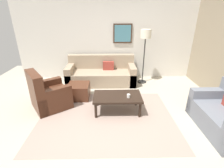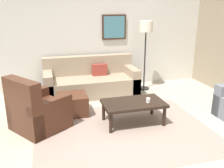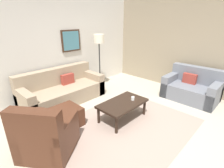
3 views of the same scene
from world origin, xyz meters
name	(u,v)px [view 3 (image 3 of 3)]	position (x,y,z in m)	size (l,w,h in m)	color
ground_plane	(124,128)	(0.00, 0.00, 0.00)	(8.00, 8.00, 0.00)	#B2A893
rear_partition	(53,47)	(0.00, 2.60, 1.40)	(6.00, 0.12, 2.80)	silver
stone_feature_panel	(189,45)	(3.00, 0.00, 1.40)	(0.12, 5.20, 2.80)	gray
area_rug	(124,128)	(0.00, 0.00, 0.00)	(2.96, 2.28, 0.01)	gray
couch_main	(62,90)	(-0.18, 2.08, 0.30)	(2.19, 0.94, 0.88)	gray
couch_loveseat	(192,88)	(2.44, -0.47, 0.30)	(0.91, 1.39, 0.88)	slate
armchair_leather	(46,138)	(-1.43, 0.47, 0.31)	(1.12, 1.12, 0.95)	#4C2819
ottoman	(66,117)	(-0.75, 0.95, 0.20)	(0.56, 0.56, 0.40)	#4C2819
coffee_table	(123,104)	(0.26, 0.26, 0.36)	(1.10, 0.64, 0.41)	black
cup	(133,98)	(0.50, 0.17, 0.45)	(0.07, 0.07, 0.08)	white
lamp_standing	(99,44)	(1.19, 2.02, 1.41)	(0.32, 0.32, 1.71)	black
framed_artwork	(71,41)	(0.53, 2.51, 1.54)	(0.62, 0.04, 0.61)	#382316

